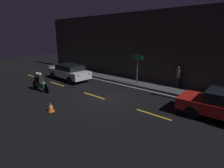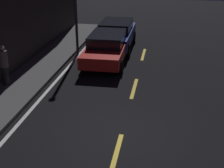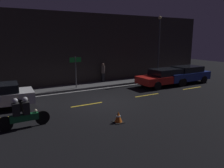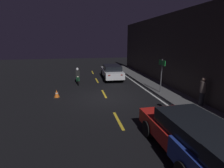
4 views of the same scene
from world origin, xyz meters
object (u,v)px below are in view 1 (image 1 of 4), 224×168
Objects in this scene: motorcycle at (40,82)px; pedestrian at (178,77)px; sedan_white at (69,72)px; traffic_cone_near at (51,107)px; shop_sign at (137,63)px.

pedestrian is (7.50, 7.01, 0.32)m from motorcycle.
sedan_white is 3.61m from motorcycle.
traffic_cone_near is (3.98, -1.47, -0.40)m from motorcycle.
sedan_white is at bearing 136.42° from traffic_cone_near.
pedestrian is (3.52, 8.49, 0.71)m from traffic_cone_near.
motorcycle is at bearing 159.69° from traffic_cone_near.
motorcycle is at bearing 111.23° from sedan_white.
motorcycle is 0.92× the size of shop_sign.
sedan_white reaches higher than motorcycle.
pedestrian is 3.23m from shop_sign.
shop_sign is (0.62, 7.34, 1.56)m from traffic_cone_near.
shop_sign is (-2.89, -1.14, 0.85)m from pedestrian.
traffic_cone_near is 0.22× the size of shop_sign.
traffic_cone_near is at bearing 138.91° from sedan_white.
pedestrian is at bearing 41.97° from motorcycle.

